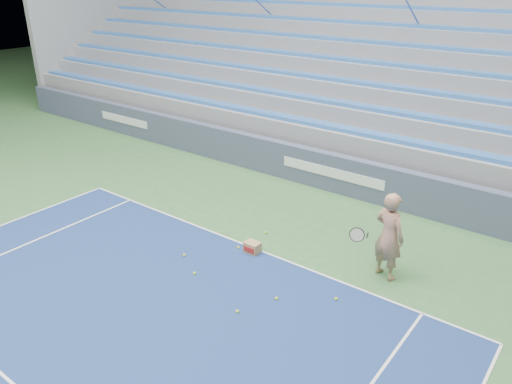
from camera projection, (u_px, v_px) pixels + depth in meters
sponsor_barrier at (334, 173)px, 14.16m from camera, size 30.00×0.32×1.10m
bleachers at (417, 77)px, 17.59m from camera, size 31.00×9.15×7.30m
tennis_player at (389, 236)px, 9.98m from camera, size 1.00×0.93×1.88m
ball_box at (252, 247)px, 11.17m from camera, size 0.34×0.27×0.26m
tennis_ball_0 at (336, 299)px, 9.57m from camera, size 0.07×0.07×0.07m
tennis_ball_1 at (277, 299)px, 9.58m from camera, size 0.07×0.07×0.07m
tennis_ball_2 at (266, 233)px, 12.00m from camera, size 0.07×0.07×0.07m
tennis_ball_3 at (238, 247)px, 11.36m from camera, size 0.07×0.07×0.07m
tennis_ball_4 at (184, 255)px, 11.04m from camera, size 0.07×0.07×0.07m
tennis_ball_5 at (194, 273)px, 10.38m from camera, size 0.07×0.07×0.07m
tennis_ball_6 at (237, 311)px, 9.22m from camera, size 0.07×0.07×0.07m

